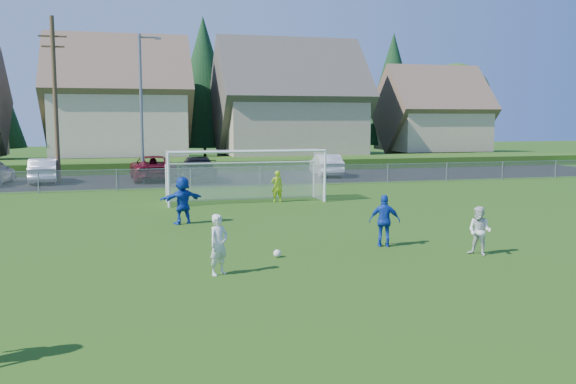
# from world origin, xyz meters

# --- Properties ---
(ground) EXTENTS (160.00, 160.00, 0.00)m
(ground) POSITION_xyz_m (0.00, 0.00, 0.00)
(ground) COLOR #193D0C
(ground) RESTS_ON ground
(asphalt_lot) EXTENTS (60.00, 60.00, 0.00)m
(asphalt_lot) POSITION_xyz_m (0.00, 27.50, 0.01)
(asphalt_lot) COLOR black
(asphalt_lot) RESTS_ON ground
(grass_embankment) EXTENTS (70.00, 6.00, 0.80)m
(grass_embankment) POSITION_xyz_m (0.00, 35.00, 0.40)
(grass_embankment) COLOR #1E420F
(grass_embankment) RESTS_ON ground
(soccer_ball) EXTENTS (0.22, 0.22, 0.22)m
(soccer_ball) POSITION_xyz_m (-1.31, 4.23, 0.11)
(soccer_ball) COLOR white
(soccer_ball) RESTS_ON ground
(player_white_a) EXTENTS (0.68, 0.63, 1.55)m
(player_white_a) POSITION_xyz_m (-3.20, 2.71, 0.78)
(player_white_a) COLOR silver
(player_white_a) RESTS_ON ground
(player_white_b) EXTENTS (0.84, 0.88, 1.43)m
(player_white_b) POSITION_xyz_m (4.42, 2.99, 0.71)
(player_white_b) COLOR silver
(player_white_b) RESTS_ON ground
(player_blue_a) EXTENTS (1.02, 0.71, 1.61)m
(player_blue_a) POSITION_xyz_m (2.25, 4.82, 0.81)
(player_blue_a) COLOR #1239AF
(player_blue_a) RESTS_ON ground
(player_blue_b) EXTENTS (1.74, 1.03, 1.79)m
(player_blue_b) POSITION_xyz_m (-3.43, 10.56, 0.90)
(player_blue_b) COLOR #1239AF
(player_blue_b) RESTS_ON ground
(goalkeeper) EXTENTS (0.57, 0.40, 1.50)m
(goalkeeper) POSITION_xyz_m (1.43, 15.50, 0.75)
(goalkeeper) COLOR #BFE91B
(goalkeeper) RESTS_ON ground
(car_b) EXTENTS (1.92, 4.66, 1.50)m
(car_b) POSITION_xyz_m (-10.44, 27.77, 0.75)
(car_b) COLOR white
(car_b) RESTS_ON ground
(car_c) EXTENTS (2.90, 5.80, 1.58)m
(car_c) POSITION_xyz_m (-3.86, 27.70, 0.79)
(car_c) COLOR #5A0A16
(car_c) RESTS_ON ground
(car_d) EXTENTS (2.38, 5.45, 1.56)m
(car_d) POSITION_xyz_m (-1.13, 26.42, 0.78)
(car_d) COLOR black
(car_d) RESTS_ON ground
(car_f) EXTENTS (2.13, 4.73, 1.51)m
(car_f) POSITION_xyz_m (7.87, 27.57, 0.75)
(car_f) COLOR silver
(car_f) RESTS_ON ground
(soccer_goal) EXTENTS (7.42, 1.90, 2.50)m
(soccer_goal) POSITION_xyz_m (0.00, 16.05, 1.63)
(soccer_goal) COLOR white
(soccer_goal) RESTS_ON ground
(chainlink_fence) EXTENTS (52.06, 0.06, 1.20)m
(chainlink_fence) POSITION_xyz_m (0.00, 22.00, 0.63)
(chainlink_fence) COLOR gray
(chainlink_fence) RESTS_ON ground
(streetlight) EXTENTS (1.38, 0.18, 9.00)m
(streetlight) POSITION_xyz_m (-4.45, 26.00, 4.84)
(streetlight) COLOR slate
(streetlight) RESTS_ON ground
(utility_pole) EXTENTS (1.60, 0.26, 10.00)m
(utility_pole) POSITION_xyz_m (-9.50, 27.00, 5.15)
(utility_pole) COLOR #473321
(utility_pole) RESTS_ON ground
(houses_row) EXTENTS (53.90, 11.45, 13.27)m
(houses_row) POSITION_xyz_m (1.97, 42.46, 7.33)
(houses_row) COLOR tan
(houses_row) RESTS_ON ground
(tree_row) EXTENTS (65.98, 12.36, 13.80)m
(tree_row) POSITION_xyz_m (1.04, 48.74, 6.91)
(tree_row) COLOR #382616
(tree_row) RESTS_ON ground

